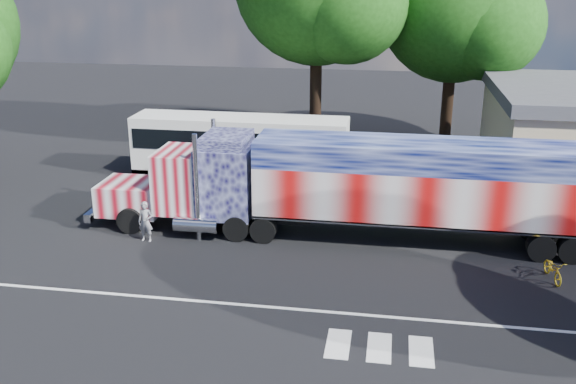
% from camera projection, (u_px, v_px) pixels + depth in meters
% --- Properties ---
extents(ground, '(100.00, 100.00, 0.00)m').
position_uv_depth(ground, '(275.00, 267.00, 23.75)').
color(ground, black).
extents(lane_markings, '(30.00, 2.67, 0.01)m').
position_uv_depth(lane_markings, '(306.00, 323.00, 19.97)').
color(lane_markings, silver).
rests_on(lane_markings, ground).
extents(semi_truck, '(20.76, 3.28, 4.43)m').
position_uv_depth(semi_truck, '(361.00, 185.00, 25.61)').
color(semi_truck, black).
rests_on(semi_truck, ground).
extents(coach_bus, '(11.17, 2.60, 3.25)m').
position_uv_depth(coach_bus, '(240.00, 147.00, 33.37)').
color(coach_bus, white).
rests_on(coach_bus, ground).
extents(woman, '(0.62, 0.43, 1.67)m').
position_uv_depth(woman, '(145.00, 222.00, 25.74)').
color(woman, slate).
rests_on(woman, ground).
extents(bicycle, '(0.78, 1.61, 0.81)m').
position_uv_depth(bicycle, '(553.00, 269.00, 22.61)').
color(bicycle, gold).
rests_on(bicycle, ground).
extents(tree_ne_a, '(9.35, 8.90, 12.92)m').
position_uv_depth(tree_ne_a, '(458.00, 6.00, 37.03)').
color(tree_ne_a, black).
rests_on(tree_ne_a, ground).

